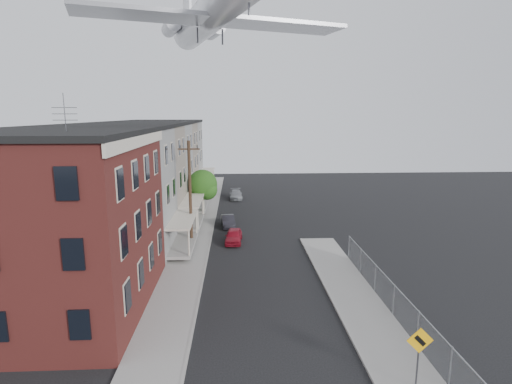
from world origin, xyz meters
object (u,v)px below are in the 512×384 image
warning_sign (419,349)px  street_tree (204,186)px  utility_pole (190,192)px  car_near (234,236)px  airplane (211,13)px  car_far (236,195)px  car_mid (228,221)px

warning_sign → street_tree: size_ratio=0.54×
utility_pole → car_near: size_ratio=2.60×
utility_pole → street_tree: utility_pole is taller
utility_pole → airplane: (1.70, 5.79, 15.51)m
street_tree → car_near: (3.29, -9.35, -2.86)m
car_near → car_far: car_near is taller
car_far → airplane: airplane is taller
car_mid → car_far: (0.78, 13.36, 0.01)m
car_near → utility_pole: bearing=-167.2°
car_near → car_mid: car_near is taller
utility_pole → car_near: bearing=9.0°
car_near → street_tree: bearing=113.2°
airplane → utility_pole: bearing=-106.3°
utility_pole → street_tree: bearing=88.1°
car_far → utility_pole: bearing=-102.9°
utility_pole → car_mid: bearing=61.7°
street_tree → car_mid: bearing=-58.0°
utility_pole → airplane: 16.64m
utility_pole → airplane: bearing=73.7°
warning_sign → street_tree: (-10.87, 28.95, 1.57)m
car_far → warning_sign: bearing=-80.6°
warning_sign → street_tree: 30.96m
warning_sign → utility_pole: bearing=120.5°
airplane → car_far: bearing=80.9°
warning_sign → airplane: (-9.50, 24.81, 18.30)m
car_near → airplane: (-1.92, 5.22, 19.59)m
car_mid → airplane: 19.65m
warning_sign → utility_pole: size_ratio=0.31×
street_tree → car_near: bearing=-70.6°
utility_pole → car_far: size_ratio=2.23×
street_tree → airplane: airplane is taller
utility_pole → car_near: utility_pole is taller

